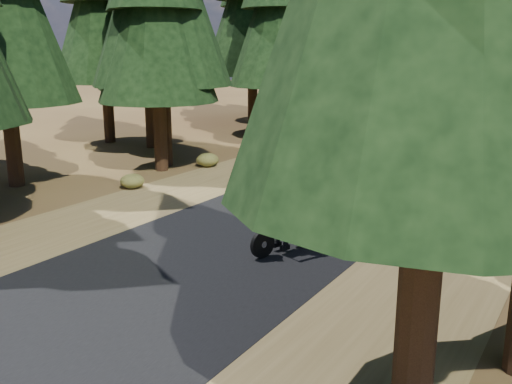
% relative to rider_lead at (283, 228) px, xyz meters
% --- Properties ---
extents(ground, '(120.00, 120.00, 0.00)m').
position_rel_rider_lead_xyz_m(ground, '(-1.28, -0.64, -0.59)').
color(ground, '#442B18').
rests_on(ground, ground).
extents(road, '(6.00, 100.00, 0.01)m').
position_rel_rider_lead_xyz_m(road, '(-1.28, 4.36, -0.58)').
color(road, black).
rests_on(road, ground).
extents(shoulder_l, '(3.20, 100.00, 0.01)m').
position_rel_rider_lead_xyz_m(shoulder_l, '(-5.88, 4.36, -0.58)').
color(shoulder_l, brown).
rests_on(shoulder_l, ground).
extents(shoulder_r, '(3.20, 100.00, 0.01)m').
position_rel_rider_lead_xyz_m(shoulder_r, '(3.32, 4.36, -0.58)').
color(shoulder_r, brown).
rests_on(shoulder_r, ground).
extents(understory_shrubs, '(16.72, 31.08, 0.60)m').
position_rel_rider_lead_xyz_m(understory_shrubs, '(-0.44, 7.23, -0.32)').
color(understory_shrubs, '#474C1E').
rests_on(understory_shrubs, ground).
extents(rider_lead, '(1.17, 2.04, 1.74)m').
position_rel_rider_lead_xyz_m(rider_lead, '(0.00, 0.00, 0.00)').
color(rider_lead, silver).
rests_on(rider_lead, road).
extents(rider_follow, '(0.76, 2.01, 1.75)m').
position_rel_rider_lead_xyz_m(rider_follow, '(-3.10, 6.93, 0.00)').
color(rider_follow, maroon).
rests_on(rider_follow, road).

